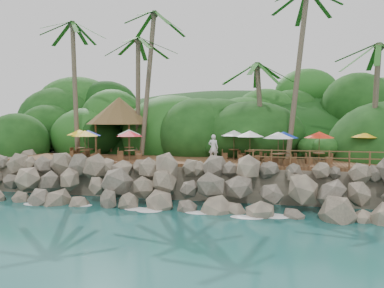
# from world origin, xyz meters

# --- Properties ---
(ground) EXTENTS (140.00, 140.00, 0.00)m
(ground) POSITION_xyz_m (0.00, 0.00, 0.00)
(ground) COLOR #19514F
(ground) RESTS_ON ground
(land_base) EXTENTS (32.00, 25.20, 2.10)m
(land_base) POSITION_xyz_m (0.00, 16.00, 1.05)
(land_base) COLOR gray
(land_base) RESTS_ON ground
(jungle_hill) EXTENTS (44.80, 28.00, 15.40)m
(jungle_hill) POSITION_xyz_m (0.00, 23.50, 0.00)
(jungle_hill) COLOR #143811
(jungle_hill) RESTS_ON ground
(seawall) EXTENTS (29.00, 4.00, 2.30)m
(seawall) POSITION_xyz_m (0.00, 2.00, 1.15)
(seawall) COLOR gray
(seawall) RESTS_ON ground
(terrace) EXTENTS (26.00, 5.00, 0.20)m
(terrace) POSITION_xyz_m (0.00, 6.00, 2.20)
(terrace) COLOR brown
(terrace) RESTS_ON land_base
(jungle_foliage) EXTENTS (44.00, 16.00, 12.00)m
(jungle_foliage) POSITION_xyz_m (0.00, 15.00, 0.00)
(jungle_foliage) COLOR #143811
(jungle_foliage) RESTS_ON ground
(foam_line) EXTENTS (25.20, 0.80, 0.06)m
(foam_line) POSITION_xyz_m (0.00, 0.30, 0.03)
(foam_line) COLOR white
(foam_line) RESTS_ON ground
(palms) EXTENTS (28.11, 7.53, 13.12)m
(palms) POSITION_xyz_m (0.68, 8.76, 11.83)
(palms) COLOR brown
(palms) RESTS_ON ground
(palapa) EXTENTS (5.28, 5.28, 4.60)m
(palapa) POSITION_xyz_m (-6.92, 9.59, 5.79)
(palapa) COLOR brown
(palapa) RESTS_ON ground
(dining_clusters) EXTENTS (22.37, 4.97, 2.03)m
(dining_clusters) POSITION_xyz_m (1.45, 5.98, 3.99)
(dining_clusters) COLOR brown
(dining_clusters) RESTS_ON terrace
(railing) EXTENTS (8.30, 0.10, 1.00)m
(railing) POSITION_xyz_m (8.23, 3.65, 2.91)
(railing) COLOR brown
(railing) RESTS_ON terrace
(waiter) EXTENTS (0.65, 0.43, 1.79)m
(waiter) POSITION_xyz_m (1.58, 5.53, 3.20)
(waiter) COLOR silver
(waiter) RESTS_ON terrace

